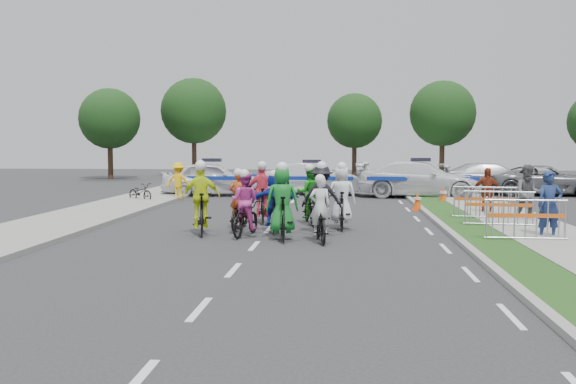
# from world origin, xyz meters

# --- Properties ---
(ground) EXTENTS (90.00, 90.00, 0.00)m
(ground) POSITION_xyz_m (0.00, 0.00, 0.00)
(ground) COLOR #28282B
(ground) RESTS_ON ground
(curb_right) EXTENTS (0.20, 60.00, 0.12)m
(curb_right) POSITION_xyz_m (5.10, 5.00, 0.06)
(curb_right) COLOR gray
(curb_right) RESTS_ON ground
(grass_strip) EXTENTS (1.20, 60.00, 0.11)m
(grass_strip) POSITION_xyz_m (5.80, 5.00, 0.06)
(grass_strip) COLOR #224114
(grass_strip) RESTS_ON ground
(sidewalk_right) EXTENTS (2.40, 60.00, 0.13)m
(sidewalk_right) POSITION_xyz_m (7.60, 5.00, 0.07)
(sidewalk_right) COLOR gray
(sidewalk_right) RESTS_ON ground
(sidewalk_left) EXTENTS (3.00, 60.00, 0.13)m
(sidewalk_left) POSITION_xyz_m (-6.50, 5.00, 0.07)
(sidewalk_left) COLOR gray
(sidewalk_left) RESTS_ON ground
(rider_0) EXTENTS (0.86, 1.78, 1.74)m
(rider_0) POSITION_xyz_m (1.58, 0.80, 0.58)
(rider_0) COLOR black
(rider_0) RESTS_ON ground
(rider_1) EXTENTS (0.92, 1.99, 2.04)m
(rider_1) POSITION_xyz_m (0.59, 1.14, 0.79)
(rider_1) COLOR black
(rider_1) RESTS_ON ground
(rider_2) EXTENTS (0.97, 1.87, 1.82)m
(rider_2) POSITION_xyz_m (-0.48, 1.68, 0.68)
(rider_2) COLOR black
(rider_2) RESTS_ON ground
(rider_3) EXTENTS (1.10, 2.02, 2.05)m
(rider_3) POSITION_xyz_m (-1.72, 1.90, 0.78)
(rider_3) COLOR black
(rider_3) RESTS_ON ground
(rider_4) EXTENTS (1.16, 2.02, 2.02)m
(rider_4) POSITION_xyz_m (1.56, 2.39, 0.78)
(rider_4) COLOR black
(rider_4) RESTS_ON ground
(rider_5) EXTENTS (1.43, 1.70, 1.76)m
(rider_5) POSITION_xyz_m (0.22, 2.54, 0.75)
(rider_5) COLOR black
(rider_5) RESTS_ON ground
(rider_6) EXTENTS (0.76, 1.80, 1.79)m
(rider_6) POSITION_xyz_m (-0.86, 2.99, 0.59)
(rider_6) COLOR black
(rider_6) RESTS_ON ground
(rider_7) EXTENTS (0.84, 1.89, 1.97)m
(rider_7) POSITION_xyz_m (2.12, 3.33, 0.76)
(rider_7) COLOR black
(rider_7) RESTS_ON ground
(rider_8) EXTENTS (1.00, 1.94, 1.88)m
(rider_8) POSITION_xyz_m (1.11, 4.46, 0.70)
(rider_8) COLOR black
(rider_8) RESTS_ON ground
(rider_9) EXTENTS (1.03, 1.91, 1.95)m
(rider_9) POSITION_xyz_m (-0.38, 4.64, 0.75)
(rider_9) COLOR black
(rider_9) RESTS_ON ground
(police_car_0) EXTENTS (5.02, 2.70, 1.62)m
(police_car_0) POSITION_xyz_m (-4.09, 14.78, 0.81)
(police_car_0) COLOR silver
(police_car_0) RESTS_ON ground
(police_car_1) EXTENTS (4.72, 1.73, 1.54)m
(police_car_1) POSITION_xyz_m (0.63, 15.85, 0.77)
(police_car_1) COLOR silver
(police_car_1) RESTS_ON ground
(police_car_2) EXTENTS (6.06, 3.22, 1.67)m
(police_car_2) POSITION_xyz_m (5.71, 14.60, 0.84)
(police_car_2) COLOR silver
(police_car_2) RESTS_ON ground
(civilian_sedan) EXTENTS (5.23, 2.15, 1.51)m
(civilian_sedan) POSITION_xyz_m (9.68, 17.56, 0.76)
(civilian_sedan) COLOR #ADAEB2
(civilian_sedan) RESTS_ON ground
(civilian_suv) EXTENTS (5.34, 2.79, 1.43)m
(civilian_suv) POSITION_xyz_m (11.90, 16.36, 0.72)
(civilian_suv) COLOR slate
(civilian_suv) RESTS_ON ground
(spectator_0) EXTENTS (0.70, 0.50, 1.81)m
(spectator_0) POSITION_xyz_m (7.49, 1.62, 0.90)
(spectator_0) COLOR navy
(spectator_0) RESTS_ON ground
(spectator_1) EXTENTS (0.97, 0.80, 1.83)m
(spectator_1) POSITION_xyz_m (8.02, 5.41, 0.92)
(spectator_1) COLOR #505155
(spectator_1) RESTS_ON ground
(spectator_2) EXTENTS (1.02, 0.53, 1.67)m
(spectator_2) POSITION_xyz_m (7.14, 7.32, 0.83)
(spectator_2) COLOR maroon
(spectator_2) RESTS_ON ground
(marshal_hiviz) EXTENTS (1.09, 0.65, 1.66)m
(marshal_hiviz) POSITION_xyz_m (-5.11, 12.40, 0.83)
(marshal_hiviz) COLOR yellow
(marshal_hiviz) RESTS_ON ground
(barrier_0) EXTENTS (2.01, 0.55, 1.12)m
(barrier_0) POSITION_xyz_m (6.70, 0.92, 0.56)
(barrier_0) COLOR #A5A8AD
(barrier_0) RESTS_ON ground
(barrier_1) EXTENTS (2.04, 0.73, 1.12)m
(barrier_1) POSITION_xyz_m (6.70, 3.70, 0.56)
(barrier_1) COLOR #A5A8AD
(barrier_1) RESTS_ON ground
(barrier_2) EXTENTS (2.05, 0.76, 1.12)m
(barrier_2) POSITION_xyz_m (6.70, 5.57, 0.56)
(barrier_2) COLOR #A5A8AD
(barrier_2) RESTS_ON ground
(cone_0) EXTENTS (0.40, 0.40, 0.70)m
(cone_0) POSITION_xyz_m (4.93, 8.75, 0.34)
(cone_0) COLOR #F24C0C
(cone_0) RESTS_ON ground
(cone_1) EXTENTS (0.40, 0.40, 0.70)m
(cone_1) POSITION_xyz_m (6.33, 11.73, 0.34)
(cone_1) COLOR #F24C0C
(cone_1) RESTS_ON ground
(parked_bike) EXTENTS (1.54, 1.31, 0.80)m
(parked_bike) POSITION_xyz_m (-6.55, 11.48, 0.40)
(parked_bike) COLOR black
(parked_bike) RESTS_ON ground
(tree_0) EXTENTS (4.20, 4.20, 6.30)m
(tree_0) POSITION_xyz_m (-14.00, 28.00, 4.19)
(tree_0) COLOR #382619
(tree_0) RESTS_ON ground
(tree_1) EXTENTS (4.55, 4.55, 6.82)m
(tree_1) POSITION_xyz_m (9.00, 30.00, 4.54)
(tree_1) COLOR #382619
(tree_1) RESTS_ON ground
(tree_3) EXTENTS (4.90, 4.90, 7.35)m
(tree_3) POSITION_xyz_m (-9.00, 32.00, 4.89)
(tree_3) COLOR #382619
(tree_3) RESTS_ON ground
(tree_4) EXTENTS (4.20, 4.20, 6.30)m
(tree_4) POSITION_xyz_m (3.00, 34.00, 4.19)
(tree_4) COLOR #382619
(tree_4) RESTS_ON ground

